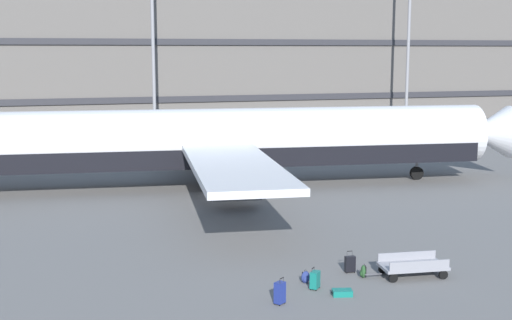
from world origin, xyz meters
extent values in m
plane|color=slate|center=(0.00, 0.00, 0.00)|extent=(600.00, 600.00, 0.00)
cube|color=#605B56|center=(0.00, 46.18, 9.89)|extent=(120.16, 15.19, 19.79)
cube|color=#2D2D33|center=(0.00, 38.48, 3.30)|extent=(118.96, 0.24, 0.70)
cube|color=#2D2D33|center=(0.00, 38.48, 9.89)|extent=(118.96, 0.24, 0.70)
cylinder|color=silver|center=(0.21, 2.75, 3.21)|extent=(35.00, 7.48, 3.91)
cube|color=black|center=(0.21, 2.75, 2.13)|extent=(33.61, 7.26, 1.25)
cone|color=silver|center=(18.58, 0.84, 3.21)|extent=(3.49, 4.02, 3.72)
cube|color=silver|center=(0.17, 12.06, 2.91)|extent=(5.88, 14.99, 0.36)
cube|color=silver|center=(-1.74, -6.36, 2.91)|extent=(5.88, 14.99, 0.36)
cylinder|color=#9E9EA3|center=(0.40, 9.40, 1.54)|extent=(3.00, 2.43, 2.15)
cylinder|color=#9E9EA3|center=(-0.97, -3.79, 1.54)|extent=(3.00, 2.43, 2.15)
cylinder|color=black|center=(13.36, 1.39, 0.45)|extent=(0.93, 0.44, 0.90)
cylinder|color=slate|center=(13.36, 1.39, 1.08)|extent=(0.20, 0.20, 1.25)
cylinder|color=black|center=(-1.00, 4.55, 0.45)|extent=(0.93, 0.44, 0.90)
cylinder|color=slate|center=(-1.00, 4.55, 1.08)|extent=(0.20, 0.20, 1.25)
cylinder|color=black|center=(-1.35, 1.24, 0.45)|extent=(0.93, 0.44, 0.90)
cylinder|color=slate|center=(-1.35, 1.24, 1.08)|extent=(0.20, 0.20, 1.25)
cylinder|color=gray|center=(-0.59, 32.56, 9.54)|extent=(0.36, 0.36, 19.08)
cylinder|color=gray|center=(29.30, 32.56, 11.24)|extent=(0.36, 0.36, 22.48)
cube|color=black|center=(0.62, -16.05, 0.37)|extent=(0.42, 0.22, 0.63)
cylinder|color=#333338|center=(0.73, -15.99, 0.78)|extent=(0.02, 0.02, 0.19)
cylinder|color=#333338|center=(0.50, -15.99, 0.78)|extent=(0.02, 0.02, 0.19)
cube|color=black|center=(0.62, -15.99, 0.88)|extent=(0.23, 0.03, 0.02)
cylinder|color=black|center=(0.78, -16.14, 0.03)|extent=(0.02, 0.05, 0.05)
cylinder|color=black|center=(0.45, -16.14, 0.03)|extent=(0.02, 0.05, 0.05)
cylinder|color=black|center=(0.78, -15.97, 0.03)|extent=(0.02, 0.05, 0.05)
cylinder|color=black|center=(0.45, -15.96, 0.03)|extent=(0.02, 0.05, 0.05)
cube|color=#147266|center=(-1.44, -17.48, 0.37)|extent=(0.49, 0.50, 0.63)
cylinder|color=#333338|center=(-1.42, -17.34, 0.75)|extent=(0.02, 0.02, 0.13)
cylinder|color=#333338|center=(-1.58, -17.51, 0.75)|extent=(0.02, 0.02, 0.13)
cube|color=black|center=(-1.50, -17.42, 0.81)|extent=(0.17, 0.19, 0.02)
cylinder|color=black|center=(-1.24, -17.42, 0.03)|extent=(0.05, 0.05, 0.05)
cylinder|color=black|center=(-1.47, -17.68, 0.03)|extent=(0.05, 0.05, 0.05)
cylinder|color=black|center=(-1.41, -17.28, 0.03)|extent=(0.05, 0.05, 0.05)
cylinder|color=black|center=(-1.64, -17.54, 0.03)|extent=(0.05, 0.05, 0.05)
cube|color=navy|center=(-3.20, -18.59, 0.43)|extent=(0.46, 0.44, 0.76)
cylinder|color=#333338|center=(-3.23, -18.72, 0.89)|extent=(0.02, 0.02, 0.16)
cylinder|color=#333338|center=(-3.07, -18.60, 0.89)|extent=(0.02, 0.02, 0.16)
cube|color=black|center=(-3.15, -18.66, 0.98)|extent=(0.18, 0.14, 0.02)
cylinder|color=black|center=(-3.38, -18.59, 0.03)|extent=(0.05, 0.05, 0.05)
cylinder|color=black|center=(-3.14, -18.42, 0.03)|extent=(0.05, 0.05, 0.05)
cylinder|color=black|center=(-3.26, -18.77, 0.03)|extent=(0.05, 0.05, 0.05)
cylinder|color=black|center=(-3.01, -18.60, 0.03)|extent=(0.05, 0.05, 0.05)
cube|color=#147266|center=(-0.73, -18.41, 0.11)|extent=(0.80, 0.59, 0.22)
cube|color=black|center=(-1.10, -18.33, 0.11)|extent=(0.08, 0.22, 0.02)
ellipsoid|color=#264C26|center=(0.86, -16.80, 0.26)|extent=(0.29, 0.38, 0.52)
ellipsoid|color=#264C26|center=(0.77, -16.77, 0.18)|extent=(0.15, 0.26, 0.23)
torus|color=black|center=(0.89, -16.81, 0.53)|extent=(0.03, 0.08, 0.08)
cube|color=black|center=(0.92, -16.92, 0.26)|extent=(0.03, 0.04, 0.44)
cube|color=black|center=(0.97, -16.74, 0.26)|extent=(0.03, 0.04, 0.44)
ellipsoid|color=navy|center=(-1.55, -16.76, 0.24)|extent=(0.36, 0.21, 0.48)
ellipsoid|color=navy|center=(-1.55, -16.84, 0.17)|extent=(0.25, 0.10, 0.21)
torus|color=black|center=(-1.55, -16.73, 0.49)|extent=(0.08, 0.02, 0.08)
cube|color=black|center=(-1.46, -16.66, 0.24)|extent=(0.04, 0.03, 0.40)
cube|color=black|center=(-1.65, -16.68, 0.24)|extent=(0.04, 0.03, 0.40)
cube|color=gray|center=(2.83, -17.17, 0.42)|extent=(2.71, 1.54, 0.12)
cylinder|color=#4C4C51|center=(1.19, -17.02, 0.18)|extent=(0.70, 0.12, 0.05)
cube|color=gray|center=(2.77, -17.79, 0.62)|extent=(2.46, 0.27, 0.40)
cube|color=gray|center=(2.89, -16.56, 0.62)|extent=(2.46, 0.27, 0.40)
cylinder|color=black|center=(1.74, -17.62, 0.18)|extent=(0.37, 0.13, 0.36)
cylinder|color=black|center=(1.85, -16.52, 0.18)|extent=(0.37, 0.13, 0.36)
cylinder|color=black|center=(3.81, -17.82, 0.18)|extent=(0.37, 0.13, 0.36)
cylinder|color=black|center=(3.92, -16.72, 0.18)|extent=(0.37, 0.13, 0.36)
camera|label=1|loc=(-10.43, -40.58, 8.87)|focal=48.04mm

